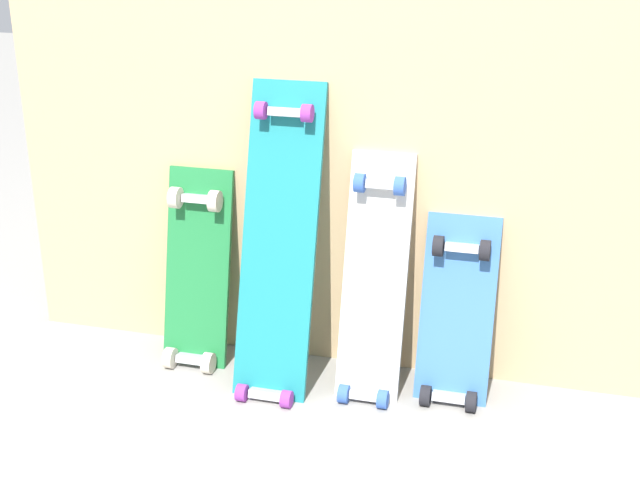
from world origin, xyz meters
The scene contains 6 objects.
ground_plane centered at (0.00, 0.00, 0.00)m, with size 12.00×12.00×0.00m, color gray.
plywood_wall_panel centered at (0.00, 0.07, 0.94)m, with size 1.96×0.04×1.88m, color tan.
skateboard_green centered at (-0.39, -0.04, 0.26)m, with size 0.20×0.21×0.66m.
skateboard_teal centered at (-0.11, -0.10, 0.40)m, with size 0.21×0.33×0.94m.
skateboard_white centered at (0.16, -0.07, 0.30)m, with size 0.18×0.26×0.75m.
skateboard_blue centered at (0.39, -0.05, 0.22)m, with size 0.21×0.22×0.59m.
Camera 1 is at (0.58, -2.26, 1.33)m, focal length 48.63 mm.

